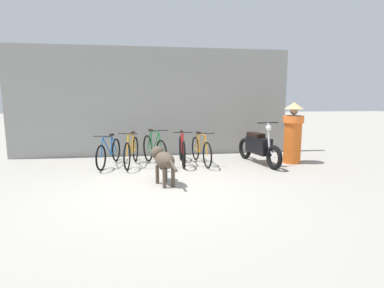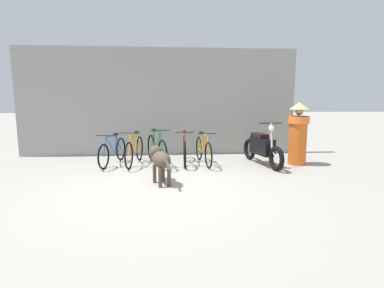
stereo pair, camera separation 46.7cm
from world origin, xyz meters
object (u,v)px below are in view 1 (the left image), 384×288
object	(u,v)px
bicycle_1	(132,151)
person_in_robes	(293,132)
bicycle_0	(109,152)
bicycle_4	(201,150)
bicycle_3	(182,150)
motorcycle	(259,147)
bicycle_2	(154,150)
stray_dog	(163,160)

from	to	relation	value
bicycle_1	person_in_robes	bearing A→B (deg)	94.52
bicycle_0	bicycle_4	xyz separation A→B (m)	(2.29, -0.16, 0.02)
bicycle_3	motorcycle	bearing A→B (deg)	84.41
bicycle_2	motorcycle	world-z (taller)	motorcycle
bicycle_1	person_in_robes	world-z (taller)	person_in_robes
bicycle_2	person_in_robes	xyz separation A→B (m)	(3.54, -0.24, 0.43)
bicycle_1	stray_dog	world-z (taller)	bicycle_1
bicycle_4	motorcycle	size ratio (longest dim) A/B	0.85
bicycle_3	person_in_robes	size ratio (longest dim) A/B	1.04
person_in_robes	stray_dog	bearing A→B (deg)	7.14
bicycle_4	stray_dog	xyz separation A→B (m)	(-1.06, -1.68, 0.14)
bicycle_0	stray_dog	xyz separation A→B (m)	(1.23, -1.83, 0.16)
bicycle_1	motorcycle	size ratio (longest dim) A/B	0.86
bicycle_3	bicycle_4	size ratio (longest dim) A/B	0.99
bicycle_4	bicycle_2	bearing A→B (deg)	-97.52
bicycle_2	bicycle_4	bearing A→B (deg)	71.33
bicycle_0	bicycle_2	xyz separation A→B (m)	(1.11, -0.14, 0.05)
bicycle_4	stray_dog	world-z (taller)	bicycle_4
bicycle_3	bicycle_0	bearing A→B (deg)	-89.97
bicycle_1	bicycle_3	size ratio (longest dim) A/B	1.02
bicycle_0	bicycle_3	distance (m)	1.82
bicycle_2	bicycle_1	bearing A→B (deg)	-115.81
bicycle_4	stray_dog	bearing A→B (deg)	-39.10
bicycle_4	bicycle_0	bearing A→B (deg)	-100.76
bicycle_1	motorcycle	distance (m)	3.21
bicycle_3	person_in_robes	xyz separation A→B (m)	(2.83, -0.30, 0.46)
motorcycle	bicycle_4	bearing A→B (deg)	-108.85
bicycle_1	stray_dog	distance (m)	1.90
bicycle_1	stray_dog	bearing A→B (deg)	30.02
bicycle_0	bicycle_3	xyz separation A→B (m)	(1.81, -0.08, 0.02)
bicycle_0	bicycle_4	bearing A→B (deg)	98.87
motorcycle	stray_dog	size ratio (longest dim) A/B	1.89
bicycle_2	bicycle_4	xyz separation A→B (m)	(1.18, -0.01, -0.03)
stray_dog	person_in_robes	bearing A→B (deg)	-86.89
bicycle_3	motorcycle	distance (m)	1.95
bicycle_1	person_in_robes	distance (m)	4.13
bicycle_1	person_in_robes	xyz separation A→B (m)	(4.09, -0.32, 0.45)
bicycle_1	bicycle_2	xyz separation A→B (m)	(0.56, -0.08, 0.02)
person_in_robes	bicycle_2	bearing A→B (deg)	-19.77
bicycle_0	motorcycle	xyz separation A→B (m)	(3.74, -0.37, 0.10)
bicycle_1	motorcycle	bearing A→B (deg)	93.67
bicycle_1	bicycle_3	xyz separation A→B (m)	(1.26, -0.02, -0.01)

